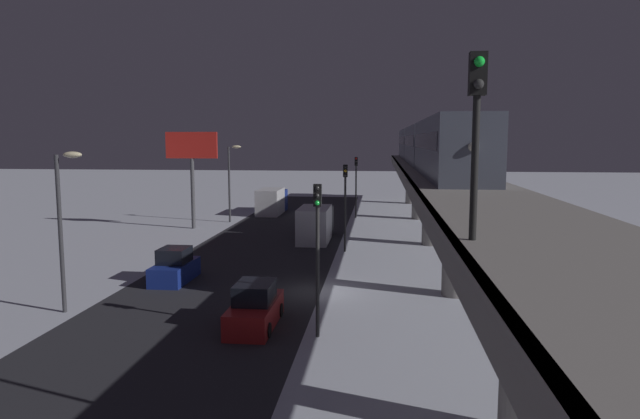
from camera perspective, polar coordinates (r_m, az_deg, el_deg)
ground_plane at (r=31.07m, az=-0.43°, el=-8.23°), size 240.00×240.00×0.00m
avenue_asphalt at (r=32.06m, az=-9.81°, el=-7.85°), size 11.00×102.45×0.01m
elevated_railway at (r=30.19m, az=13.50°, el=1.14°), size 5.00×102.45×6.01m
subway_train at (r=53.02m, az=10.48°, el=6.49°), size 2.94×55.47×3.40m
rail_signal at (r=12.60m, az=15.50°, el=9.32°), size 0.36×0.41×4.00m
sedan_red at (r=25.45m, az=-6.57°, el=-9.90°), size 1.91×4.53×1.97m
sedan_blue at (r=34.10m, az=-14.42°, el=-5.70°), size 1.80×4.01×1.97m
box_truck at (r=46.49m, az=-0.43°, el=-1.42°), size 2.40×7.40×2.80m
delivery_van at (r=63.49m, az=-4.86°, el=0.83°), size 2.40×7.40×2.80m
traffic_light_near at (r=23.14m, az=-0.25°, el=-2.88°), size 0.32×0.44×6.40m
traffic_light_mid at (r=41.24m, az=2.56°, el=1.48°), size 0.32×0.44×6.40m
traffic_light_far at (r=59.48m, az=3.65°, el=3.18°), size 0.32×0.44×6.40m
commercial_billboard at (r=53.34m, az=-12.80°, el=5.40°), size 4.80×0.36×8.90m
street_lamp_near at (r=29.00m, az=-24.40°, el=-0.26°), size 1.35×0.44×7.65m
street_lamp_far at (r=56.82m, az=-8.93°, el=3.55°), size 1.35×0.44×7.65m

